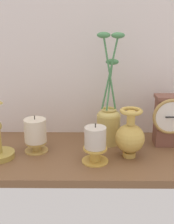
{
  "coord_description": "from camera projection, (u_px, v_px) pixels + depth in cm",
  "views": [
    {
      "loc": [
        -3.33,
        -85.4,
        41.43
      ],
      "look_at": [
        -4.03,
        0.0,
        14.0
      ],
      "focal_mm": 45.1,
      "sensor_mm": 36.0,
      "label": 1
    }
  ],
  "objects": [
    {
      "name": "pillar_candle_front",
      "position": [
        95.0,
        143.0,
        0.86
      ],
      "size": [
        8.27,
        8.27,
        12.53
      ],
      "color": "gold",
      "rests_on": "ground_plane"
    },
    {
      "name": "back_wall",
      "position": [
        99.0,
        48.0,
        1.02
      ],
      "size": [
        120.0,
        2.0,
        65.0
      ],
      "primitive_type": "cube",
      "color": "silver",
      "rests_on": "ground_plane"
    },
    {
      "name": "pillar_candle_near_clock",
      "position": [
        36.0,
        134.0,
        0.93
      ],
      "size": [
        7.79,
        7.79,
        12.44
      ],
      "color": "tan",
      "rests_on": "ground_plane"
    },
    {
      "name": "mantel_clock",
      "position": [
        168.0,
        119.0,
        0.96
      ],
      "size": [
        12.33,
        7.62,
        17.81
      ],
      "color": "brown",
      "rests_on": "ground_plane"
    },
    {
      "name": "ground_plane",
      "position": [
        99.0,
        155.0,
        0.94
      ],
      "size": [
        100.0,
        36.0,
        2.4
      ],
      "primitive_type": "cube",
      "color": "brown"
    },
    {
      "name": "brass_vase_jar",
      "position": [
        109.0,
        119.0,
        0.98
      ],
      "size": [
        9.04,
        8.3,
        38.43
      ],
      "color": "tan",
      "rests_on": "ground_plane"
    },
    {
      "name": "brass_vase_bulbous",
      "position": [
        130.0,
        136.0,
        0.89
      ],
      "size": [
        9.32,
        9.32,
        15.99
      ],
      "color": "gold",
      "rests_on": "ground_plane"
    }
  ]
}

